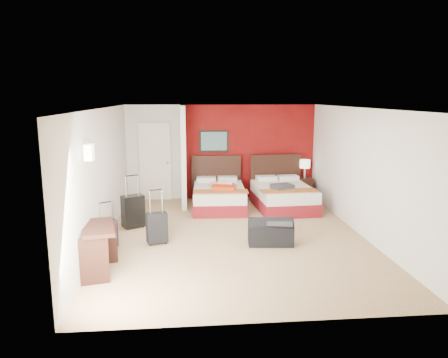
{
  "coord_description": "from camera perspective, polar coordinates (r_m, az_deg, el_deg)",
  "views": [
    {
      "loc": [
        -0.94,
        -7.91,
        2.73
      ],
      "look_at": [
        -0.15,
        0.8,
        1.0
      ],
      "focal_mm": 33.87,
      "sensor_mm": 36.0,
      "label": 1
    }
  ],
  "objects": [
    {
      "name": "suitcase_charcoal",
      "position": [
        8.03,
        -9.04,
        -6.71
      ],
      "size": [
        0.43,
        0.32,
        0.56
      ],
      "primitive_type": "cube",
      "rotation": [
        0.0,
        0.0,
        0.26
      ],
      "color": "black",
      "rests_on": "ground"
    },
    {
      "name": "red_accent_panel",
      "position": [
        11.36,
        3.42,
        3.68
      ],
      "size": [
        3.5,
        0.04,
        2.5
      ],
      "primitive_type": "cube",
      "color": "maroon",
      "rests_on": "ground"
    },
    {
      "name": "ground",
      "position": [
        8.42,
        1.51,
        -7.73
      ],
      "size": [
        6.5,
        6.5,
        0.0
      ],
      "primitive_type": "plane",
      "color": "tan",
      "rests_on": "ground"
    },
    {
      "name": "suitcase_black",
      "position": [
        9.06,
        -12.17,
        -4.42
      ],
      "size": [
        0.52,
        0.45,
        0.66
      ],
      "primitive_type": "cube",
      "rotation": [
        0.0,
        0.0,
        0.47
      ],
      "color": "black",
      "rests_on": "ground"
    },
    {
      "name": "partition_wall",
      "position": [
        10.62,
        -5.47,
        3.13
      ],
      "size": [
        0.12,
        1.2,
        2.5
      ],
      "primitive_type": "cube",
      "color": "silver",
      "rests_on": "ground"
    },
    {
      "name": "suitcase_navy",
      "position": [
        8.0,
        -15.55,
        -7.35
      ],
      "size": [
        0.41,
        0.37,
        0.49
      ],
      "primitive_type": "cube",
      "rotation": [
        0.0,
        0.0,
        0.56
      ],
      "color": "black",
      "rests_on": "ground"
    },
    {
      "name": "bed_left",
      "position": [
        10.38,
        -0.69,
        -2.54
      ],
      "size": [
        1.32,
        1.83,
        0.53
      ],
      "primitive_type": "cube",
      "rotation": [
        0.0,
        0.0,
        -0.04
      ],
      "color": "white",
      "rests_on": "ground"
    },
    {
      "name": "red_suitcase_open",
      "position": [
        10.22,
        -0.09,
        -0.96
      ],
      "size": [
        0.73,
        0.87,
        0.09
      ],
      "primitive_type": "cube",
      "rotation": [
        0.0,
        0.0,
        -0.29
      ],
      "color": "red",
      "rests_on": "bed_left"
    },
    {
      "name": "jacket_bundle",
      "position": [
        10.09,
        7.88,
        -1.02
      ],
      "size": [
        0.56,
        0.5,
        0.11
      ],
      "primitive_type": "cube",
      "rotation": [
        0.0,
        0.0,
        0.32
      ],
      "color": "#39383D",
      "rests_on": "bed_right"
    },
    {
      "name": "entry_door",
      "position": [
        11.27,
        -9.26,
        2.34
      ],
      "size": [
        0.82,
        0.06,
        2.05
      ],
      "primitive_type": "cube",
      "color": "silver",
      "rests_on": "ground"
    },
    {
      "name": "table_lamp",
      "position": [
        11.39,
        10.84,
        1.34
      ],
      "size": [
        0.33,
        0.33,
        0.49
      ],
      "primitive_type": "cylinder",
      "rotation": [
        0.0,
        0.0,
        -0.22
      ],
      "color": "beige",
      "rests_on": "nightstand"
    },
    {
      "name": "duffel_bag",
      "position": [
        7.98,
        6.3,
        -7.3
      ],
      "size": [
        0.86,
        0.52,
        0.42
      ],
      "primitive_type": "cube",
      "rotation": [
        0.0,
        0.0,
        -0.1
      ],
      "color": "black",
      "rests_on": "ground"
    },
    {
      "name": "jacket_draped",
      "position": [
        7.89,
        7.48,
        -5.71
      ],
      "size": [
        0.54,
        0.48,
        0.06
      ],
      "primitive_type": "cube",
      "rotation": [
        0.0,
        0.0,
        -0.2
      ],
      "color": "#333236",
      "rests_on": "duffel_bag"
    },
    {
      "name": "room_walls",
      "position": [
        9.45,
        -7.94,
        2.12
      ],
      "size": [
        5.02,
        6.52,
        2.5
      ],
      "color": "silver",
      "rests_on": "ground"
    },
    {
      "name": "bed_right",
      "position": [
        10.47,
        8.0,
        -2.46
      ],
      "size": [
        1.4,
        1.93,
        0.56
      ],
      "primitive_type": "cube",
      "rotation": [
        0.0,
        0.0,
        0.05
      ],
      "color": "silver",
      "rests_on": "ground"
    },
    {
      "name": "desk",
      "position": [
        6.9,
        -16.47,
        -9.14
      ],
      "size": [
        0.65,
        1.0,
        0.77
      ],
      "primitive_type": "cube",
      "rotation": [
        0.0,
        0.0,
        0.22
      ],
      "color": "black",
      "rests_on": "ground"
    },
    {
      "name": "nightstand",
      "position": [
        11.49,
        10.75,
        -1.28
      ],
      "size": [
        0.43,
        0.43,
        0.58
      ],
      "primitive_type": "cube",
      "rotation": [
        0.0,
        0.0,
        -0.06
      ],
      "color": "black",
      "rests_on": "ground"
    }
  ]
}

